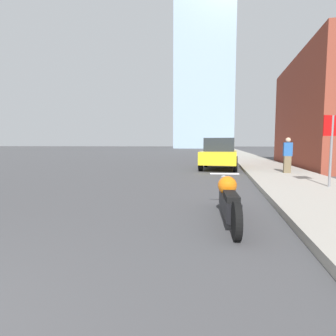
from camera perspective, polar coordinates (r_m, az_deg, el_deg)
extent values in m
cube|color=#9E998E|center=(40.42, 15.18, 3.06)|extent=(2.99, 240.00, 0.15)
cube|color=#8CA5BC|center=(110.43, 8.26, 25.01)|extent=(21.30, 21.30, 78.13)
cylinder|color=black|center=(6.01, 12.03, -5.68)|extent=(0.14, 0.58, 0.58)
cylinder|color=black|center=(4.02, 14.70, -11.14)|extent=(0.14, 0.58, 0.58)
cube|color=black|center=(5.00, 13.09, -7.58)|extent=(0.36, 1.58, 0.31)
sphere|color=orange|center=(5.26, 12.79, -3.72)|extent=(0.37, 0.37, 0.37)
cube|color=black|center=(4.64, 13.59, -6.02)|extent=(0.27, 0.73, 0.10)
sphere|color=silver|center=(5.99, 12.06, -2.36)|extent=(0.16, 0.16, 0.16)
cylinder|color=silver|center=(5.83, 12.21, -1.29)|extent=(0.62, 0.08, 0.04)
cube|color=gold|center=(15.17, 11.14, 2.34)|extent=(2.12, 4.15, 0.68)
cube|color=#23282D|center=(15.16, 11.19, 5.00)|extent=(1.71, 2.03, 0.73)
cylinder|color=black|center=(16.52, 8.30, 1.43)|extent=(0.24, 0.72, 0.71)
cylinder|color=black|center=(16.42, 14.52, 1.30)|extent=(0.24, 0.72, 0.71)
cylinder|color=black|center=(14.04, 7.14, 0.80)|extent=(0.24, 0.72, 0.71)
cylinder|color=black|center=(13.91, 14.47, 0.64)|extent=(0.24, 0.72, 0.71)
cube|color=#BCBCC1|center=(27.72, 11.84, 3.43)|extent=(1.71, 4.31, 0.61)
cube|color=#23282D|center=(27.71, 11.86, 4.80)|extent=(1.43, 2.08, 0.72)
cylinder|color=black|center=(29.06, 10.22, 2.93)|extent=(0.21, 0.66, 0.66)
cylinder|color=black|center=(29.09, 13.32, 2.87)|extent=(0.21, 0.66, 0.66)
cylinder|color=black|center=(26.40, 10.18, 2.72)|extent=(0.21, 0.66, 0.66)
cylinder|color=black|center=(26.44, 13.59, 2.66)|extent=(0.21, 0.66, 0.66)
cube|color=silver|center=(38.22, 11.46, 3.93)|extent=(2.14, 4.59, 0.71)
cube|color=#23282D|center=(38.21, 11.47, 4.94)|extent=(1.66, 2.26, 0.63)
cylinder|color=black|center=(39.53, 10.07, 3.48)|extent=(0.26, 0.66, 0.65)
cylinder|color=black|center=(39.69, 12.42, 3.45)|extent=(0.26, 0.66, 0.65)
cylinder|color=black|center=(36.79, 10.40, 3.36)|extent=(0.26, 0.66, 0.65)
cylinder|color=black|center=(36.96, 12.92, 3.32)|extent=(0.26, 0.66, 0.65)
cube|color=#1E3899|center=(51.43, 11.35, 4.21)|extent=(1.90, 4.03, 0.63)
cube|color=#23282D|center=(51.43, 11.36, 4.90)|extent=(1.58, 1.95, 0.62)
cylinder|color=black|center=(52.70, 10.45, 3.90)|extent=(0.22, 0.71, 0.71)
cylinder|color=black|center=(52.66, 12.31, 3.86)|extent=(0.22, 0.71, 0.71)
cylinder|color=black|center=(50.23, 10.33, 3.84)|extent=(0.22, 0.71, 0.71)
cylinder|color=black|center=(50.19, 12.29, 3.81)|extent=(0.22, 0.71, 0.71)
cube|color=black|center=(63.30, 11.40, 4.39)|extent=(1.95, 4.35, 0.75)
cube|color=#23282D|center=(63.29, 11.41, 5.06)|extent=(1.56, 2.13, 0.73)
cylinder|color=black|center=(64.67, 10.75, 4.08)|extent=(0.24, 0.67, 0.66)
cylinder|color=black|center=(64.58, 12.18, 4.06)|extent=(0.24, 0.67, 0.66)
cylinder|color=black|center=(62.04, 10.57, 4.05)|extent=(0.24, 0.67, 0.66)
cylinder|color=black|center=(61.94, 12.06, 4.02)|extent=(0.24, 0.67, 0.66)
cylinder|color=slate|center=(9.12, 31.95, 3.09)|extent=(0.07, 0.07, 2.10)
cube|color=red|center=(9.14, 32.18, 7.81)|extent=(0.57, 0.26, 0.60)
cube|color=brown|center=(12.73, 24.51, 0.71)|extent=(0.29, 0.20, 0.75)
cube|color=#235193|center=(12.71, 24.62, 3.73)|extent=(0.36, 0.20, 0.59)
sphere|color=tan|center=(12.71, 24.69, 5.56)|extent=(0.22, 0.22, 0.22)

